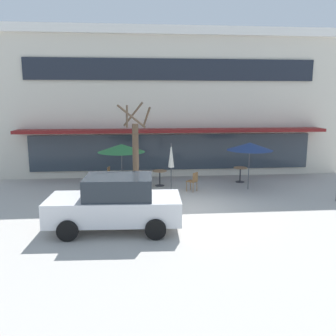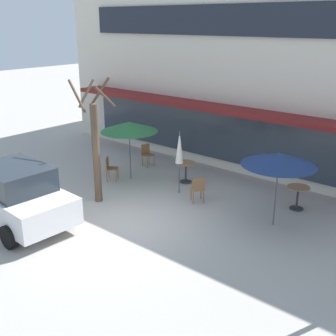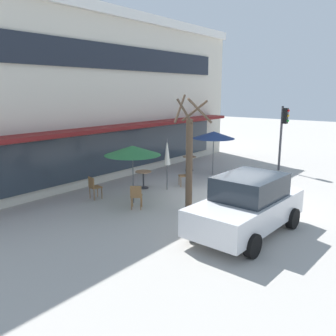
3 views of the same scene
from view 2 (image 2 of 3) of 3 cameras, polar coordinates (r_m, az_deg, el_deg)
The scene contains 12 objects.
ground_plane at distance 12.43m, azimuth -5.61°, elevation -7.75°, with size 80.00×80.00×0.00m, color #ADA8A0.
building_facade at distance 19.41m, azimuth 16.15°, elevation 13.56°, with size 18.87×9.10×7.86m.
cafe_table_near_wall at distance 15.39m, azimuth 2.42°, elevation -0.13°, with size 0.70×0.70×0.76m.
cafe_table_streetside at distance 13.80m, azimuth 17.17°, elevation -3.38°, with size 0.70×0.70×0.76m.
patio_umbrella_green_folded at distance 14.07m, azimuth 1.57°, elevation 2.75°, with size 0.28×0.28×2.20m.
patio_umbrella_cream_folded at distance 12.04m, azimuth 14.80°, elevation 1.18°, with size 2.10×2.10×2.20m.
patio_umbrella_corner_open at distance 15.32m, azimuth -5.28°, elevation 5.60°, with size 2.10×2.10×2.20m.
cafe_chair_0 at distance 15.69m, azimuth -7.86°, elevation 0.12°, with size 0.56×0.56×0.89m.
cafe_chair_1 at distance 17.20m, azimuth -2.87°, elevation 2.01°, with size 0.47×0.47×0.89m.
cafe_chair_2 at distance 13.67m, azimuth 4.08°, elevation -2.69°, with size 0.56×0.56×0.89m.
parked_sedan at distance 13.03m, azimuth -20.06°, elevation -3.35°, with size 4.28×2.17×1.76m.
street_tree at distance 13.54m, azimuth -9.78°, elevation 2.91°, with size 1.26×1.26×4.05m.
Camera 2 is at (8.04, -7.61, 5.65)m, focal length 45.00 mm.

